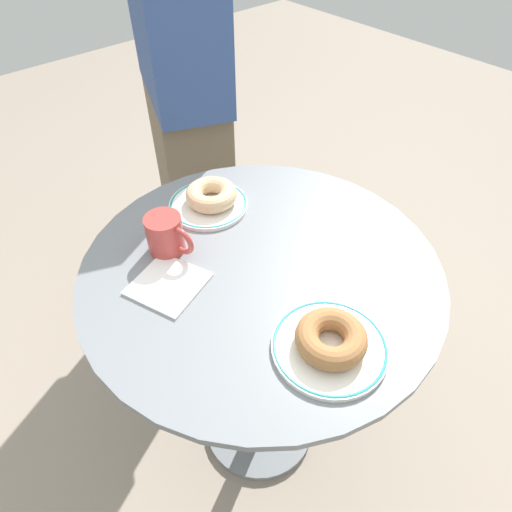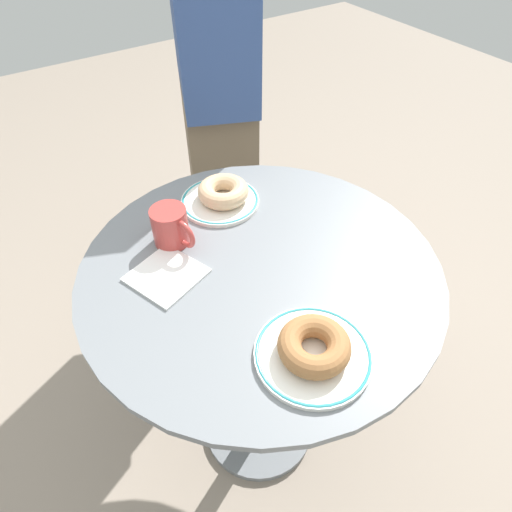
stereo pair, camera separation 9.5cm
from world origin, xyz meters
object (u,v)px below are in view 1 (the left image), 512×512
plate_left (208,204)px  person_figure (186,105)px  donut_glazed (211,195)px  plate_right (329,347)px  paper_napkin (168,284)px  donut_cinnamon (331,338)px  cafe_table (260,323)px  coffee_mug (166,235)px

plate_left → person_figure: 0.53m
donut_glazed → plate_right: bearing=-11.7°
person_figure → plate_left: bearing=-29.1°
plate_right → paper_napkin: bearing=-157.9°
person_figure → donut_cinnamon: bearing=-20.2°
donut_glazed → donut_cinnamon: size_ratio=0.98×
cafe_table → plate_left: bearing=170.4°
donut_cinnamon → plate_left: bearing=169.5°
donut_glazed → paper_napkin: (0.15, -0.23, -0.03)m
donut_cinnamon → person_figure: 1.01m
plate_right → coffee_mug: 0.42m
donut_glazed → person_figure: size_ratio=0.08×
plate_right → donut_cinnamon: size_ratio=1.63×
coffee_mug → person_figure: (-0.53, 0.42, -0.03)m
paper_napkin → person_figure: (-0.62, 0.48, 0.01)m
plate_left → donut_cinnamon: donut_cinnamon is taller
plate_left → donut_glazed: 0.03m
plate_right → donut_cinnamon: donut_cinnamon is taller
cafe_table → plate_right: (0.24, -0.05, 0.21)m
donut_cinnamon → person_figure: bearing=159.8°
paper_napkin → coffee_mug: coffee_mug is taller
coffee_mug → donut_glazed: bearing=110.5°
donut_glazed → coffee_mug: 0.18m
donut_glazed → coffee_mug: (0.06, -0.17, 0.01)m
donut_glazed → paper_napkin: 0.28m
cafe_table → donut_cinnamon: size_ratio=6.02×
plate_right → donut_cinnamon: (0.00, -0.00, 0.03)m
cafe_table → donut_cinnamon: donut_cinnamon is taller
cafe_table → plate_right: 0.32m
plate_left → donut_cinnamon: (0.48, -0.09, 0.03)m
coffee_mug → paper_napkin: bearing=-34.4°
donut_glazed → coffee_mug: size_ratio=1.06×
plate_right → person_figure: person_figure is taller
plate_right → paper_napkin: 0.35m
plate_right → donut_glazed: donut_glazed is taller
donut_cinnamon → person_figure: size_ratio=0.08×
cafe_table → donut_glazed: size_ratio=6.17×
cafe_table → plate_left: 0.32m
plate_left → plate_right: (0.48, -0.09, 0.00)m
coffee_mug → person_figure: 0.68m
plate_left → person_figure: bearing=150.9°
donut_cinnamon → paper_napkin: donut_cinnamon is taller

